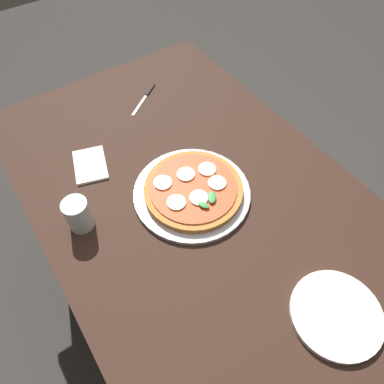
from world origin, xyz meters
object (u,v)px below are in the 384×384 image
Objects in this scene: pizza at (193,189)px; napkin at (90,165)px; serving_tray at (192,193)px; plate_white at (336,314)px; knife at (146,95)px; dining_table at (199,219)px; glass_cup at (78,215)px.

pizza is 2.07× the size of napkin.
serving_tray is 0.02m from pizza.
pizza is 1.33× the size of plate_white.
serving_tray reaches higher than napkin.
pizza is at bearing 9.23° from plate_white.
knife is (0.89, -0.03, -0.00)m from plate_white.
dining_table is at bearing -144.14° from napkin.
dining_table is at bearing 8.85° from plate_white.
pizza is 0.30m from glass_cup.
plate_white is at bearing -159.39° from napkin.
plate_white is 1.37× the size of knife.
knife is (0.19, -0.30, -0.00)m from napkin.
glass_cup reaches higher than pizza.
plate_white is at bearing -171.15° from dining_table.
dining_table is 0.36m from napkin.
glass_cup reaches higher than dining_table.
napkin is at bearing 36.82° from serving_tray.
knife is at bearing -11.92° from dining_table.
dining_table is 0.49m from knife.
serving_tray is 1.19× the size of pizza.
napkin is at bearing 20.61° from plate_white.
glass_cup reaches higher than knife.
pizza reaches higher than dining_table.
knife is at bearing -13.20° from pizza.
plate_white is at bearing -145.45° from glass_cup.
napkin reaches higher than knife.
napkin is 0.21m from glass_cup.
serving_tray is (0.02, 0.01, 0.11)m from dining_table.
serving_tray is 1.58× the size of plate_white.
dining_table is 0.13m from pizza.
glass_cup reaches higher than serving_tray.
napkin is (0.25, 0.19, -0.02)m from pizza.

